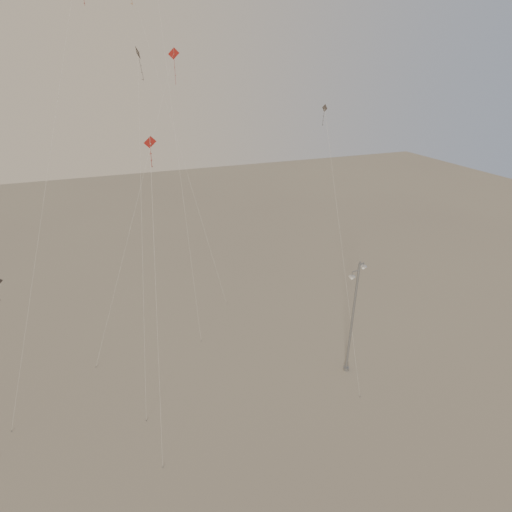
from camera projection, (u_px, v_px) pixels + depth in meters
name	position (u px, v px, depth m)	size (l,w,h in m)	color
ground	(245.00, 428.00, 28.00)	(160.00, 160.00, 0.00)	gray
street_lamp	(353.00, 316.00, 31.10)	(1.58, 0.73, 10.05)	gray
kite_0	(66.00, 43.00, 27.75)	(9.74, 11.84, 30.23)	maroon
kite_1	(140.00, 129.00, 28.85)	(3.72, 11.62, 24.29)	#2C2725
kite_3	(154.00, 249.00, 20.97)	(2.02, 2.62, 19.90)	maroon
kite_4	(333.00, 174.00, 34.93)	(4.07, 15.63, 19.91)	#2C2725
kite_5	(152.00, 55.00, 33.91)	(6.20, 4.85, 30.30)	brown
kite_7	(161.00, 107.00, 35.53)	(11.10, 11.05, 24.56)	maroon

